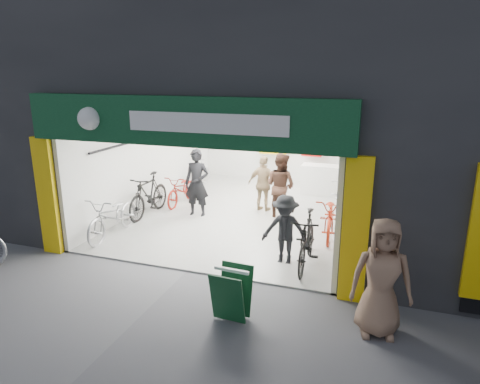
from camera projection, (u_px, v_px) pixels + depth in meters
The scene contains 15 objects.
ground at pixel (186, 272), 8.68m from camera, with size 60.00×60.00×0.00m, color #56565B.
building at pixel (290, 56), 11.76m from camera, with size 17.00×10.27×8.00m.
bike_left_front at pixel (113, 216), 10.38m from camera, with size 0.71×2.03×1.07m, color #ADADB1.
bike_left_midfront at pixel (149, 195), 11.87m from camera, with size 0.56×2.00×1.20m, color black.
bike_left_midback at pixel (182, 190), 12.95m from camera, with size 0.62×1.78×0.94m, color maroon.
bike_left_back at pixel (198, 173), 14.97m from camera, with size 0.44×1.58×0.95m, color #B9B9BE.
bike_right_front at pixel (307, 240), 8.77m from camera, with size 0.54×1.93×1.16m, color black.
bike_right_mid at pixel (331, 216), 10.41m from camera, with size 0.69×1.97×1.04m, color #9C220E.
bike_right_back at pixel (340, 194), 12.27m from camera, with size 0.51×1.80×1.08m, color #B5B4B9.
customer_a at pixel (197, 183), 11.74m from camera, with size 0.69×0.45×1.90m, color black.
customer_b at pixel (280, 186), 11.66m from camera, with size 0.88×0.69×1.82m, color #3B241B.
customer_c at pixel (285, 230), 8.82m from camera, with size 0.98×0.56×1.51m, color black.
customer_d at pixel (264, 184), 12.18m from camera, with size 0.96×0.40×1.63m, color #977C58.
pedestrian_near at pixel (382, 278), 6.41m from camera, with size 0.91×0.60×1.87m, color #87644E.
sandwich_board at pixel (232, 293), 6.90m from camera, with size 0.59×0.61×0.87m.
Camera 1 is at (3.59, -7.13, 3.92)m, focal length 32.00 mm.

